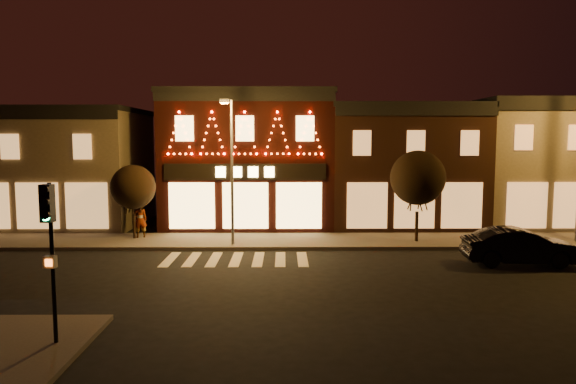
{
  "coord_description": "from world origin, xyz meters",
  "views": [
    {
      "loc": [
        2.17,
        -19.68,
        5.46
      ],
      "look_at": [
        2.35,
        4.0,
        3.07
      ],
      "focal_mm": 33.24,
      "sensor_mm": 36.0,
      "label": 1
    }
  ],
  "objects_px": {
    "streetlamp_mid": "(231,161)",
    "dark_sedan": "(520,247)",
    "traffic_signal_near": "(49,232)",
    "pedestrian": "(140,220)"
  },
  "relations": [
    {
      "from": "traffic_signal_near",
      "to": "pedestrian",
      "type": "distance_m",
      "value": 15.16
    },
    {
      "from": "streetlamp_mid",
      "to": "traffic_signal_near",
      "type": "bearing_deg",
      "value": -111.98
    },
    {
      "from": "traffic_signal_near",
      "to": "pedestrian",
      "type": "relative_size",
      "value": 2.19
    },
    {
      "from": "streetlamp_mid",
      "to": "pedestrian",
      "type": "relative_size",
      "value": 3.75
    },
    {
      "from": "pedestrian",
      "to": "streetlamp_mid",
      "type": "bearing_deg",
      "value": 133.72
    },
    {
      "from": "streetlamp_mid",
      "to": "dark_sedan",
      "type": "xyz_separation_m",
      "value": [
        12.85,
        -3.58,
        -3.57
      ]
    },
    {
      "from": "streetlamp_mid",
      "to": "dark_sedan",
      "type": "relative_size",
      "value": 1.49
    },
    {
      "from": "streetlamp_mid",
      "to": "pedestrian",
      "type": "bearing_deg",
      "value": 150.26
    },
    {
      "from": "dark_sedan",
      "to": "pedestrian",
      "type": "xyz_separation_m",
      "value": [
        -17.96,
        5.68,
        0.32
      ]
    },
    {
      "from": "dark_sedan",
      "to": "pedestrian",
      "type": "relative_size",
      "value": 2.51
    }
  ]
}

